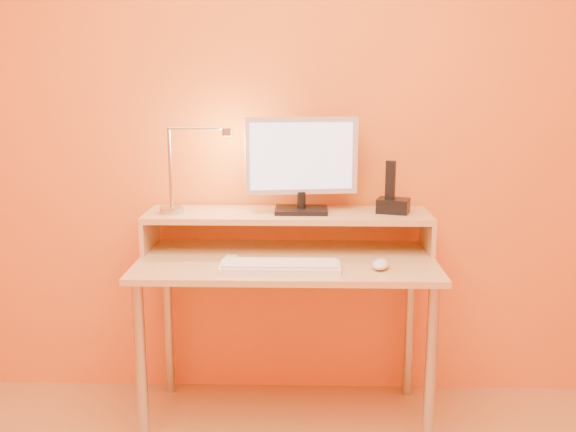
{
  "coord_description": "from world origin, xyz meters",
  "views": [
    {
      "loc": [
        0.07,
        -1.35,
        1.44
      ],
      "look_at": [
        0.01,
        1.13,
        0.91
      ],
      "focal_mm": 40.42,
      "sensor_mm": 36.0,
      "label": 1
    }
  ],
  "objects_px": {
    "phone_dock": "(393,206)",
    "mouse": "(381,264)",
    "lamp_base": "(172,210)",
    "keyboard": "(280,267)",
    "monitor_panel": "(302,156)",
    "remote_control": "(230,263)"
  },
  "relations": [
    {
      "from": "keyboard",
      "to": "remote_control",
      "type": "relative_size",
      "value": 2.58
    },
    {
      "from": "phone_dock",
      "to": "remote_control",
      "type": "xyz_separation_m",
      "value": [
        -0.66,
        -0.26,
        -0.18
      ]
    },
    {
      "from": "monitor_panel",
      "to": "lamp_base",
      "type": "distance_m",
      "value": 0.59
    },
    {
      "from": "monitor_panel",
      "to": "keyboard",
      "type": "xyz_separation_m",
      "value": [
        -0.08,
        -0.32,
        -0.39
      ]
    },
    {
      "from": "mouse",
      "to": "remote_control",
      "type": "height_order",
      "value": "mouse"
    },
    {
      "from": "monitor_panel",
      "to": "mouse",
      "type": "distance_m",
      "value": 0.57
    },
    {
      "from": "remote_control",
      "to": "mouse",
      "type": "bearing_deg",
      "value": -4.2
    },
    {
      "from": "monitor_panel",
      "to": "lamp_base",
      "type": "relative_size",
      "value": 4.69
    },
    {
      "from": "lamp_base",
      "to": "keyboard",
      "type": "relative_size",
      "value": 0.22
    },
    {
      "from": "mouse",
      "to": "remote_control",
      "type": "distance_m",
      "value": 0.58
    },
    {
      "from": "phone_dock",
      "to": "keyboard",
      "type": "height_order",
      "value": "phone_dock"
    },
    {
      "from": "monitor_panel",
      "to": "mouse",
      "type": "height_order",
      "value": "monitor_panel"
    },
    {
      "from": "monitor_panel",
      "to": "keyboard",
      "type": "relative_size",
      "value": 1.03
    },
    {
      "from": "phone_dock",
      "to": "remote_control",
      "type": "relative_size",
      "value": 0.73
    },
    {
      "from": "lamp_base",
      "to": "mouse",
      "type": "height_order",
      "value": "lamp_base"
    },
    {
      "from": "monitor_panel",
      "to": "mouse",
      "type": "xyz_separation_m",
      "value": [
        0.31,
        -0.3,
        -0.38
      ]
    },
    {
      "from": "lamp_base",
      "to": "mouse",
      "type": "bearing_deg",
      "value": -16.93
    },
    {
      "from": "monitor_panel",
      "to": "keyboard",
      "type": "height_order",
      "value": "monitor_panel"
    },
    {
      "from": "keyboard",
      "to": "mouse",
      "type": "relative_size",
      "value": 4.07
    },
    {
      "from": "mouse",
      "to": "keyboard",
      "type": "bearing_deg",
      "value": -162.19
    },
    {
      "from": "phone_dock",
      "to": "mouse",
      "type": "bearing_deg",
      "value": -88.52
    },
    {
      "from": "lamp_base",
      "to": "mouse",
      "type": "relative_size",
      "value": 0.89
    }
  ]
}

